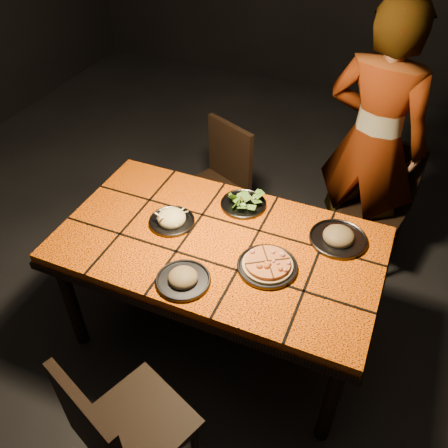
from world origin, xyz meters
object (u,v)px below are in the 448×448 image
at_px(chair_near, 119,429).
at_px(diner, 373,143).
at_px(chair_far_left, 220,177).
at_px(plate_pizza, 267,265).
at_px(dining_table, 219,252).
at_px(chair_far_right, 380,196).
at_px(plate_pasta, 172,219).

relative_size(chair_near, diner, 0.51).
xyz_separation_m(chair_far_left, diner, (0.91, 0.20, 0.37)).
bearing_deg(plate_pizza, diner, 75.96).
xyz_separation_m(chair_near, plate_pizza, (0.32, 0.85, 0.26)).
height_order(dining_table, diner, diner).
bearing_deg(plate_pizza, chair_far_right, 70.71).
relative_size(dining_table, plate_pizza, 4.91).
height_order(dining_table, plate_pasta, plate_pasta).
distance_m(chair_far_left, plate_pasta, 0.84).
height_order(dining_table, plate_pizza, plate_pizza).
bearing_deg(dining_table, plate_pasta, 173.47).
xyz_separation_m(chair_near, diner, (0.59, 1.95, 0.36)).
distance_m(chair_far_left, plate_pizza, 1.14).
height_order(chair_far_left, chair_far_right, chair_far_left).
height_order(chair_near, diner, diner).
distance_m(chair_far_right, diner, 0.40).
bearing_deg(chair_near, diner, -85.61).
height_order(chair_far_left, plate_pasta, chair_far_left).
bearing_deg(plate_pasta, chair_far_left, 95.42).
height_order(diner, plate_pizza, diner).
bearing_deg(plate_pasta, chair_near, -75.54).
bearing_deg(chair_near, dining_table, -70.75).
bearing_deg(diner, plate_pizza, 88.62).
relative_size(chair_far_left, plate_pasta, 3.60).
bearing_deg(chair_far_left, chair_near, -55.87).
height_order(chair_far_left, plate_pizza, chair_far_left).
xyz_separation_m(chair_far_right, plate_pizza, (-0.39, -1.12, 0.28)).
height_order(chair_near, plate_pasta, chair_near).
bearing_deg(plate_pizza, dining_table, 164.64).
xyz_separation_m(diner, plate_pasta, (-0.84, -1.00, -0.09)).
xyz_separation_m(chair_near, plate_pasta, (-0.25, 0.96, 0.26)).
relative_size(dining_table, chair_far_left, 1.89).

